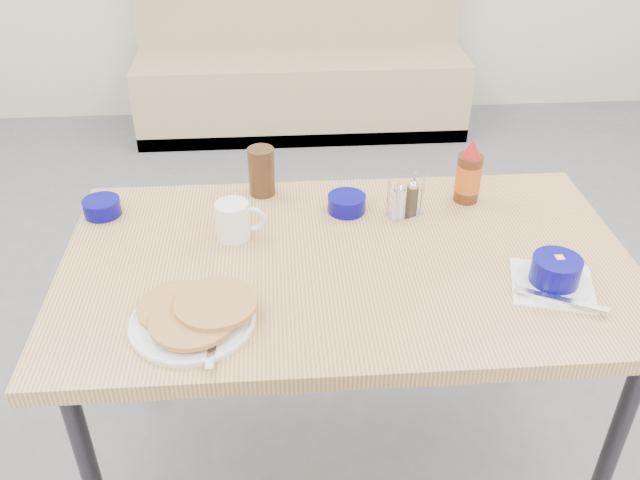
{
  "coord_description": "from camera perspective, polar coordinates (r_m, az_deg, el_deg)",
  "views": [
    {
      "loc": [
        -0.16,
        -1.1,
        1.72
      ],
      "look_at": [
        -0.07,
        0.25,
        0.82
      ],
      "focal_mm": 38.0,
      "sensor_mm": 36.0,
      "label": 1
    }
  ],
  "objects": [
    {
      "name": "condiment_caddy",
      "position": [
        1.83,
        7.18,
        3.21
      ],
      "size": [
        0.11,
        0.09,
        0.11
      ],
      "rotation": [
        0.0,
        0.0,
        0.43
      ],
      "color": "silver",
      "rests_on": "dining_table"
    },
    {
      "name": "grits_setting",
      "position": [
        1.65,
        19.17,
        -2.76
      ],
      "size": [
        0.22,
        0.24,
        0.08
      ],
      "rotation": [
        0.0,
        0.0,
        -0.26
      ],
      "color": "white",
      "rests_on": "dining_table"
    },
    {
      "name": "butter_bowl",
      "position": [
        1.84,
        2.26,
        3.09
      ],
      "size": [
        0.1,
        0.1,
        0.05
      ],
      "rotation": [
        0.0,
        0.0,
        -0.43
      ],
      "color": "#07046E",
      "rests_on": "dining_table"
    },
    {
      "name": "coffee_mug",
      "position": [
        1.73,
        -7.21,
        1.68
      ],
      "size": [
        0.13,
        0.09,
        0.1
      ],
      "rotation": [
        0.0,
        0.0,
        0.03
      ],
      "color": "white",
      "rests_on": "dining_table"
    },
    {
      "name": "syrup_bottle",
      "position": [
        1.91,
        12.41,
        5.39
      ],
      "size": [
        0.07,
        0.07,
        0.18
      ],
      "rotation": [
        0.0,
        0.0,
        0.05
      ],
      "color": "#47230F",
      "rests_on": "dining_table"
    },
    {
      "name": "pancake_plate",
      "position": [
        1.48,
        -10.57,
        -6.3
      ],
      "size": [
        0.28,
        0.29,
        0.05
      ],
      "rotation": [
        0.0,
        0.0,
        -0.37
      ],
      "color": "white",
      "rests_on": "dining_table"
    },
    {
      "name": "amber_tumbler",
      "position": [
        1.91,
        -4.95,
        5.78
      ],
      "size": [
        0.09,
        0.09,
        0.14
      ],
      "primitive_type": "cylinder",
      "rotation": [
        0.0,
        0.0,
        0.27
      ],
      "color": "#3A2312",
      "rests_on": "dining_table"
    },
    {
      "name": "dining_table",
      "position": [
        1.7,
        2.29,
        -3.26
      ],
      "size": [
        1.4,
        0.8,
        0.76
      ],
      "color": "tan",
      "rests_on": "ground"
    },
    {
      "name": "booth_bench",
      "position": [
        4.12,
        -1.6,
        14.22
      ],
      "size": [
        1.9,
        0.56,
        1.22
      ],
      "color": "tan",
      "rests_on": "ground"
    },
    {
      "name": "creamer_bowl",
      "position": [
        1.92,
        -17.89,
        2.64
      ],
      "size": [
        0.1,
        0.1,
        0.04
      ],
      "rotation": [
        0.0,
        0.0,
        -0.27
      ],
      "color": "#07046E",
      "rests_on": "dining_table"
    }
  ]
}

